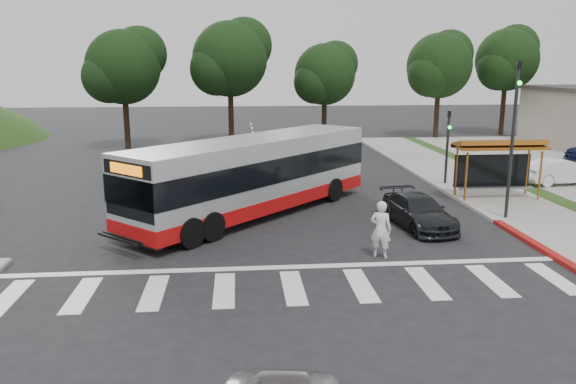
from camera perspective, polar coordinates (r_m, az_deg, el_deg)
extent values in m
plane|color=black|center=(21.27, -0.81, -4.56)|extent=(140.00, 140.00, 0.00)
cube|color=gray|center=(31.54, 18.35, 0.62)|extent=(4.00, 40.00, 0.12)
cube|color=#9E9991|center=(30.80, 14.93, 0.59)|extent=(0.30, 40.00, 0.15)
cube|color=maroon|center=(21.99, 23.81, -4.90)|extent=(0.32, 6.00, 0.15)
cube|color=silver|center=(16.58, 0.53, -9.67)|extent=(18.00, 2.60, 0.01)
cylinder|color=#9A5619|center=(27.28, 17.63, 1.45)|extent=(0.10, 0.10, 2.30)
cylinder|color=#9A5619|center=(28.87, 24.24, 1.52)|extent=(0.10, 0.10, 2.30)
cylinder|color=#9A5619|center=(28.37, 16.71, 1.93)|extent=(0.10, 0.10, 2.30)
cylinder|color=#9A5619|center=(29.90, 23.13, 1.97)|extent=(0.10, 0.10, 2.30)
cube|color=#9A5619|center=(28.36, 20.71, 4.30)|extent=(4.20, 1.60, 0.12)
cube|color=#9A5619|center=(28.38, 20.69, 4.62)|extent=(4.20, 1.32, 0.51)
cube|color=black|center=(29.08, 20.01, 2.05)|extent=(3.80, 0.06, 1.60)
cube|color=gray|center=(28.69, 20.40, 0.35)|extent=(3.60, 0.40, 0.08)
cylinder|color=black|center=(24.63, 21.81, 4.65)|extent=(0.14, 0.14, 6.50)
imported|color=black|center=(24.44, 22.35, 11.04)|extent=(0.16, 0.20, 1.00)
sphere|color=#19E533|center=(24.29, 22.48, 10.20)|extent=(0.18, 0.18, 0.18)
cylinder|color=black|center=(31.14, 15.86, 4.27)|extent=(0.14, 0.14, 4.00)
imported|color=black|center=(30.97, 16.03, 7.01)|extent=(0.16, 0.20, 1.00)
sphere|color=#19E533|center=(30.83, 16.11, 6.33)|extent=(0.18, 0.18, 0.18)
cylinder|color=black|center=(51.50, 14.87, 7.83)|extent=(0.44, 0.44, 4.40)
sphere|color=black|center=(51.34, 15.13, 12.28)|extent=(5.60, 5.60, 5.60)
sphere|color=black|center=(52.53, 16.05, 13.32)|extent=(4.20, 4.20, 4.20)
sphere|color=black|center=(50.36, 14.29, 11.53)|extent=(3.92, 3.92, 3.92)
cylinder|color=black|center=(56.06, 20.98, 7.91)|extent=(0.44, 0.44, 4.84)
sphere|color=black|center=(55.93, 21.34, 12.40)|extent=(5.60, 5.60, 5.60)
sphere|color=black|center=(57.20, 22.09, 13.43)|extent=(4.20, 4.20, 4.20)
sphere|color=black|center=(54.87, 20.67, 11.65)|extent=(3.92, 3.92, 3.92)
cylinder|color=black|center=(46.42, -5.81, 7.85)|extent=(0.44, 0.44, 4.84)
sphere|color=black|center=(46.26, -5.93, 13.28)|extent=(6.00, 6.00, 6.00)
sphere|color=black|center=(47.18, -4.45, 14.64)|extent=(4.50, 4.50, 4.50)
sphere|color=black|center=(45.53, -7.27, 12.29)|extent=(4.20, 4.20, 4.20)
cylinder|color=black|center=(49.03, 3.69, 7.63)|extent=(0.44, 0.44, 3.96)
sphere|color=black|center=(48.84, 3.76, 11.84)|extent=(5.20, 5.20, 5.20)
sphere|color=black|center=(49.78, 4.84, 12.87)|extent=(3.90, 3.90, 3.90)
sphere|color=black|center=(48.08, 2.78, 11.08)|extent=(3.64, 3.64, 3.64)
cylinder|color=black|center=(45.24, -16.08, 7.01)|extent=(0.44, 0.44, 4.40)
sphere|color=black|center=(45.05, -16.40, 12.07)|extent=(5.60, 5.60, 5.60)
sphere|color=black|center=(45.69, -14.86, 13.42)|extent=(4.20, 4.20, 4.20)
sphere|color=black|center=(44.57, -17.77, 11.08)|extent=(3.92, 3.92, 3.92)
imported|color=white|center=(19.03, 9.42, -3.76)|extent=(0.85, 0.74, 1.96)
imported|color=black|center=(23.00, 13.09, -1.92)|extent=(2.41, 4.62, 1.28)
imported|color=silver|center=(33.40, 26.05, 1.89)|extent=(4.28, 1.83, 1.37)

